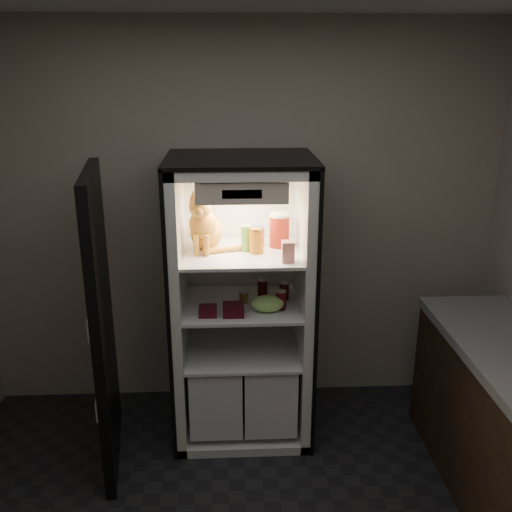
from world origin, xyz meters
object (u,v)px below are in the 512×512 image
Objects in this scene: parmesan_shaker at (246,238)px; berry_box_right at (233,310)px; salsa_jar at (256,240)px; soda_can_c at (281,300)px; condiment_jar at (244,297)px; pepper_jar at (279,230)px; grape_bag at (268,304)px; berry_box_left at (208,311)px; mayo_tub at (258,236)px; soda_can_a at (263,288)px; tabby_cat at (205,227)px; cream_carton at (288,252)px; refrigerator at (242,320)px; soda_can_b at (284,291)px.

parmesan_shaker is 0.45m from berry_box_right.
soda_can_c is (0.15, -0.08, -0.37)m from salsa_jar.
berry_box_right is (-0.07, -0.18, -0.01)m from condiment_jar.
pepper_jar is 1.07× the size of grape_bag.
parmesan_shaker is 1.51× the size of berry_box_left.
mayo_tub is 0.78× the size of salsa_jar.
grape_bag is at bearing -48.51° from parmesan_shaker.
parmesan_shaker is at bearing 10.79° from condiment_jar.
mayo_tub is 1.03× the size of soda_can_a.
condiment_jar is (0.24, -0.03, -0.46)m from tabby_cat.
grape_bag is at bearing -111.54° from pepper_jar.
grape_bag reaches higher than condiment_jar.
soda_can_a reaches higher than berry_box_left.
condiment_jar is (-0.02, -0.00, -0.39)m from parmesan_shaker.
condiment_jar is 0.20m from berry_box_right.
salsa_jar is 0.25m from cream_carton.
soda_can_c reaches higher than berry_box_left.
berry_box_left is 0.84× the size of berry_box_right.
condiment_jar is (-0.26, 0.21, -0.37)m from cream_carton.
refrigerator is 0.30m from berry_box_right.
condiment_jar reaches higher than berry_box_right.
cream_carton reaches higher than soda_can_c.
mayo_tub is at bearing 49.44° from condiment_jar.
parmesan_shaker is at bearing 65.60° from berry_box_right.
grape_bag is at bearing -44.64° from condiment_jar.
tabby_cat is at bearing -170.01° from soda_can_a.
grape_bag is at bearing -162.47° from soda_can_c.
soda_can_b is 1.08× the size of berry_box_left.
soda_can_c is at bearing 12.99° from berry_box_right.
berry_box_left is at bearing 179.77° from berry_box_right.
mayo_tub is 0.36m from cream_carton.
soda_can_b is (0.17, -0.07, -0.35)m from mayo_tub.
mayo_tub reaches higher than soda_can_c.
cream_carton is 0.50m from condiment_jar.
tabby_cat is at bearing 174.39° from parmesan_shaker.
soda_can_c is 0.31m from berry_box_right.
condiment_jar is at bearing 39.04° from berry_box_left.
pepper_jar is 0.47m from grape_bag.
berry_box_left is at bearing -141.95° from soda_can_a.
cream_carton is at bearing -39.57° from condiment_jar.
refrigerator is 0.69m from tabby_cat.
soda_can_b is at bearing 8.59° from parmesan_shaker.
salsa_jar is 1.27× the size of cream_carton.
condiment_jar is at bearing -143.77° from soda_can_a.
soda_can_b is at bearing 56.53° from grape_bag.
parmesan_shaker is 0.43m from grape_bag.
pepper_jar is at bearing -5.96° from soda_can_a.
berry_box_right is (0.16, -0.00, 0.01)m from berry_box_left.
tabby_cat is 3.42× the size of soda_can_a.
parmesan_shaker is 0.45m from soda_can_b.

